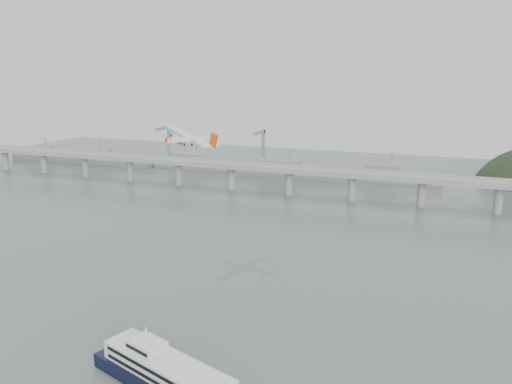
% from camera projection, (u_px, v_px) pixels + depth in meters
% --- Properties ---
extents(ground, '(900.00, 900.00, 0.00)m').
position_uv_depth(ground, '(206.00, 306.00, 204.18)').
color(ground, '#586662').
rests_on(ground, ground).
extents(bridge, '(800.00, 22.00, 23.90)m').
position_uv_depth(bridge, '(325.00, 176.00, 381.54)').
color(bridge, '#959592').
rests_on(bridge, ground).
extents(distant_fleet, '(453.00, 60.90, 40.00)m').
position_uv_depth(distant_fleet, '(190.00, 164.00, 498.72)').
color(distant_fleet, gray).
rests_on(distant_fleet, ground).
extents(ferry, '(89.85, 36.65, 17.42)m').
position_uv_depth(ferry, '(167.00, 376.00, 148.27)').
color(ferry, black).
rests_on(ferry, ground).
extents(airliner, '(40.22, 37.31, 14.84)m').
position_uv_depth(airliner, '(190.00, 138.00, 268.75)').
color(airliner, white).
rests_on(airliner, ground).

